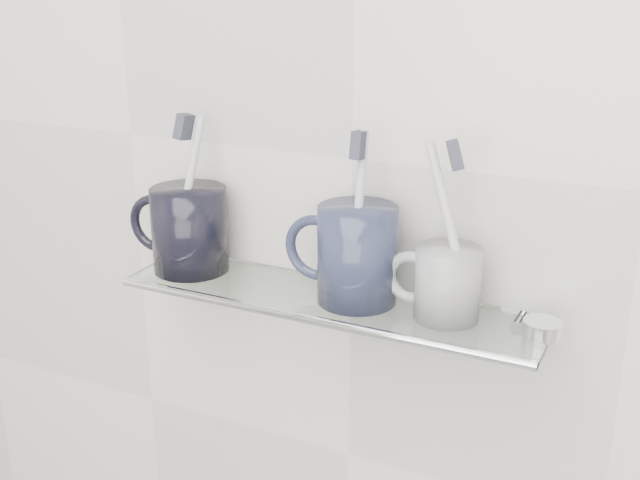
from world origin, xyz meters
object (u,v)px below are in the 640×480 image
Objects in this scene: mug_center at (357,255)px; mug_right at (448,284)px; shelf_glass at (329,300)px; mug_left at (190,229)px.

mug_center is 1.39× the size of mug_right.
shelf_glass is 0.20m from mug_left.
mug_right is (0.33, 0.00, -0.01)m from mug_left.
mug_left reaches higher than mug_right.
mug_right is at bearing 0.34° from mug_center.
mug_left is at bearing 155.05° from mug_right.
mug_center reaches higher than mug_left.
shelf_glass is 4.76× the size of mug_left.
mug_right is (0.14, 0.00, 0.04)m from shelf_glass.
mug_left is at bearing 178.52° from shelf_glass.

